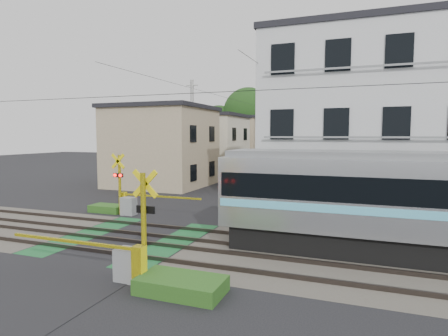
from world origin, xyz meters
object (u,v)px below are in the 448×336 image
at_px(crossing_signal_near, 130,256).
at_px(crossing_signal_far, 128,201).
at_px(apartment_block, 366,123).
at_px(pedestrian, 305,161).

bearing_deg(crossing_signal_near, crossing_signal_far, 125.29).
relative_size(crossing_signal_near, apartment_block, 0.46).
distance_m(crossing_signal_far, apartment_block, 13.14).
bearing_deg(crossing_signal_near, pedestrian, 91.44).
bearing_deg(apartment_block, crossing_signal_near, -114.22).
xyz_separation_m(apartment_block, pedestrian, (-6.90, 25.95, -3.86)).
relative_size(apartment_block, pedestrian, 6.43).
relative_size(crossing_signal_far, pedestrian, 2.98).
bearing_deg(apartment_block, pedestrian, 104.89).
distance_m(crossing_signal_far, pedestrian, 32.06).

